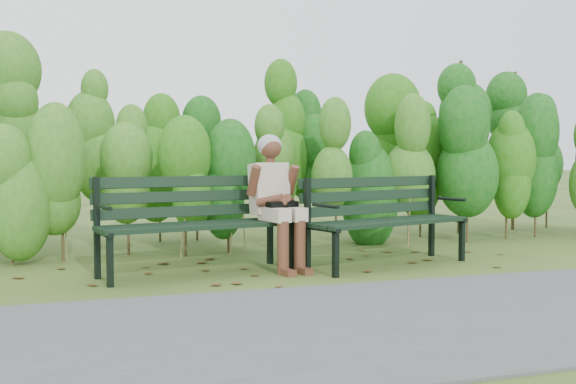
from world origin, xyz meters
name	(u,v)px	position (x,y,z in m)	size (l,w,h in m)	color
ground	(299,269)	(0.00, 0.00, 0.00)	(80.00, 80.00, 0.00)	#344F1F
footpath	(407,319)	(0.00, -2.20, 0.01)	(60.00, 2.50, 0.01)	#474749
hedge_band	(249,145)	(0.00, 1.86, 1.26)	(11.04, 1.67, 2.42)	#47381E
leaf_litter	(301,269)	(0.01, -0.02, 0.00)	(5.82, 2.15, 0.01)	brown
bench_left	(194,216)	(-1.03, 0.12, 0.55)	(1.95, 0.95, 0.93)	black
bench_right	(382,213)	(0.90, -0.01, 0.54)	(1.91, 1.08, 0.91)	black
seated_woman	(276,193)	(-0.22, 0.09, 0.76)	(0.55, 0.81, 1.34)	#C0B097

